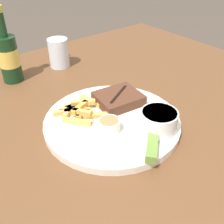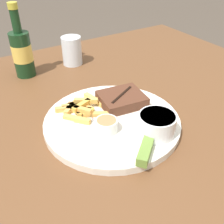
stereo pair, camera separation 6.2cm
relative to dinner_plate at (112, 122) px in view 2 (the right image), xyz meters
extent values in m
cube|color=brown|center=(0.00, 0.00, -0.03)|extent=(1.30, 1.14, 0.04)
cylinder|color=brown|center=(0.59, 0.51, -0.39)|extent=(0.06, 0.06, 0.68)
cylinder|color=silver|center=(0.00, 0.00, 0.00)|extent=(0.33, 0.33, 0.01)
cylinder|color=white|center=(0.00, 0.00, 0.01)|extent=(0.33, 0.33, 0.00)
cube|color=#512D1E|center=(0.06, 0.04, 0.02)|extent=(0.12, 0.11, 0.03)
cube|color=black|center=(0.06, 0.04, 0.04)|extent=(0.09, 0.05, 0.00)
cube|color=#E0B953|center=(-0.05, 0.07, 0.02)|extent=(0.03, 0.05, 0.01)
cube|color=#D7AB52|center=(-0.05, 0.09, 0.02)|extent=(0.07, 0.02, 0.01)
cube|color=#E0AF58|center=(0.00, 0.09, 0.02)|extent=(0.03, 0.07, 0.01)
cube|color=#EDB955|center=(-0.03, 0.08, 0.03)|extent=(0.06, 0.04, 0.01)
cube|color=#D6A852|center=(-0.06, 0.07, 0.02)|extent=(0.02, 0.05, 0.01)
cube|color=#EEA350|center=(-0.07, 0.09, 0.02)|extent=(0.06, 0.03, 0.01)
cube|color=#E0AD50|center=(-0.08, 0.04, 0.02)|extent=(0.05, 0.06, 0.01)
cube|color=#E6AB50|center=(-0.03, 0.03, 0.02)|extent=(0.06, 0.04, 0.01)
cube|color=gold|center=(-0.05, 0.07, 0.02)|extent=(0.06, 0.05, 0.01)
cube|color=gold|center=(-0.05, 0.07, 0.03)|extent=(0.06, 0.03, 0.01)
cube|color=#F4A34C|center=(-0.05, 0.05, 0.03)|extent=(0.04, 0.04, 0.01)
cube|color=gold|center=(-0.05, 0.09, 0.02)|extent=(0.05, 0.04, 0.01)
cube|color=#E1A753|center=(-0.06, 0.09, 0.02)|extent=(0.06, 0.05, 0.01)
cube|color=#F2A254|center=(-0.05, 0.08, 0.02)|extent=(0.05, 0.06, 0.01)
cylinder|color=white|center=(0.05, -0.10, 0.03)|extent=(0.08, 0.08, 0.05)
cylinder|color=beige|center=(0.05, -0.10, 0.05)|extent=(0.08, 0.08, 0.01)
cylinder|color=silver|center=(-0.03, -0.03, 0.02)|extent=(0.05, 0.05, 0.03)
cylinder|color=#C67A4C|center=(-0.03, -0.03, 0.04)|extent=(0.04, 0.04, 0.01)
cube|color=olive|center=(-0.01, -0.14, 0.02)|extent=(0.07, 0.07, 0.02)
cube|color=#B7B7BC|center=(-0.09, 0.04, 0.01)|extent=(0.09, 0.06, 0.00)
cube|color=#B7B7BC|center=(-0.03, 0.01, 0.01)|extent=(0.03, 0.02, 0.00)
cube|color=#B7B7BC|center=(-0.03, 0.01, 0.01)|extent=(0.03, 0.02, 0.00)
cube|color=#B7B7BC|center=(-0.02, 0.02, 0.01)|extent=(0.03, 0.02, 0.00)
cylinder|color=#143319|center=(-0.10, 0.37, 0.06)|extent=(0.06, 0.06, 0.14)
cylinder|color=gold|center=(-0.10, 0.37, 0.07)|extent=(0.06, 0.06, 0.05)
cylinder|color=#143319|center=(-0.10, 0.37, 0.16)|extent=(0.03, 0.03, 0.07)
cylinder|color=gold|center=(-0.10, 0.37, 0.21)|extent=(0.03, 0.03, 0.02)
cylinder|color=silver|center=(0.07, 0.38, 0.04)|extent=(0.07, 0.07, 0.10)
cylinder|color=white|center=(0.10, 0.43, 0.02)|extent=(0.03, 0.03, 0.05)
cylinder|color=#B7B7BC|center=(0.10, 0.43, 0.05)|extent=(0.03, 0.03, 0.01)
camera|label=1|loc=(-0.32, -0.39, 0.38)|focal=42.00mm
camera|label=2|loc=(-0.27, -0.43, 0.38)|focal=42.00mm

